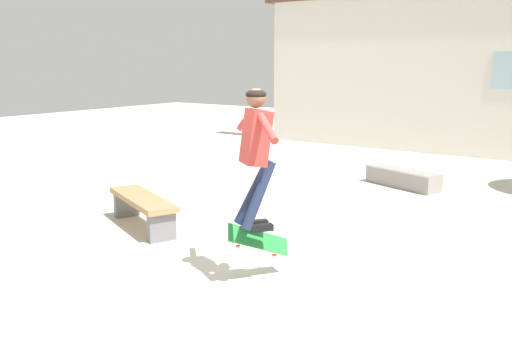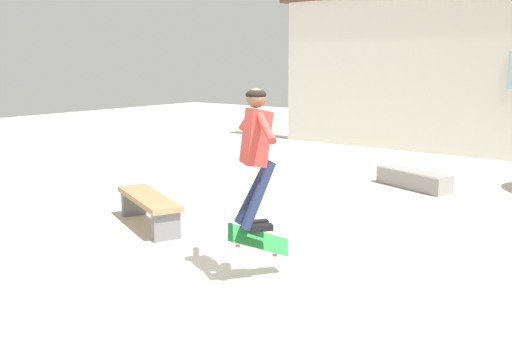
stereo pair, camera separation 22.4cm
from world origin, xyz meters
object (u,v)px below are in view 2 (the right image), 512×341
object	(u,v)px
skater	(256,146)
skate_ledge	(413,179)
park_bench	(149,204)
skateboard_flipping	(259,240)

from	to	relation	value
skater	skate_ledge	bearing A→B (deg)	41.58
park_bench	skate_ledge	size ratio (longest dim) A/B	1.08
skater	skateboard_flipping	xyz separation A→B (m)	(-0.03, 0.09, -1.08)
skate_ledge	skateboard_flipping	size ratio (longest dim) A/B	2.03
park_bench	skater	distance (m)	2.93
skate_ledge	skateboard_flipping	xyz separation A→B (m)	(0.45, -5.56, 0.28)
skate_ledge	skater	bearing A→B (deg)	-65.40
skate_ledge	skater	size ratio (longest dim) A/B	1.06
park_bench	skater	size ratio (longest dim) A/B	1.14
park_bench	skate_ledge	distance (m)	5.34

